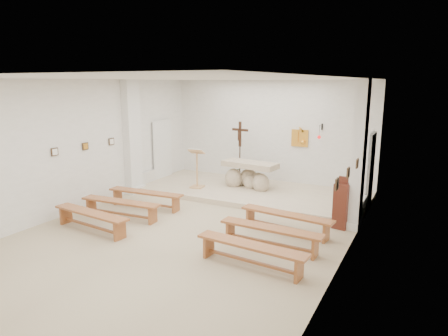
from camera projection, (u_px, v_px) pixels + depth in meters
The scene contains 29 objects.
ground at pixel (191, 230), 9.41m from camera, with size 7.00×10.00×0.00m, color #C9B691.
wall_left at pixel (79, 146), 10.63m from camera, with size 0.02×10.00×3.50m, color white.
wall_right at pixel (347, 173), 7.46m from camera, with size 0.02×10.00×3.50m, color white.
wall_back at pixel (270, 133), 13.37m from camera, with size 7.00×0.02×3.50m, color white.
ceiling at pixel (188, 79), 8.68m from camera, with size 7.00×10.00×0.02m, color silver.
sanctuary_platform at pixel (251, 192), 12.43m from camera, with size 6.98×3.00×0.15m, color beige.
pilaster_left at pixel (132, 137), 12.31m from camera, with size 0.26×0.55×3.50m, color white.
pilaster_right at pixel (359, 156), 9.25m from camera, with size 0.26×0.55×3.50m, color white.
gold_wall_relief at pixel (300, 138), 12.89m from camera, with size 0.55×0.04×0.55m, color gold.
sanctuary_lamp at pixel (319, 135), 12.32m from camera, with size 0.11×0.36×0.44m.
station_frame_left_front at pixel (55, 152), 9.93m from camera, with size 0.03×0.20×0.20m, color #402E1C.
station_frame_left_mid at pixel (85, 146), 10.80m from camera, with size 0.03×0.20×0.20m, color #402E1C.
station_frame_left_rear at pixel (111, 142), 11.66m from camera, with size 0.03×0.20×0.20m, color #402E1C.
station_frame_right_front at pixel (337, 184), 6.79m from camera, with size 0.03×0.20×0.20m, color #402E1C.
station_frame_right_mid at pixel (348, 173), 7.65m from camera, with size 0.03×0.20×0.20m, color #402E1C.
station_frame_right_rear at pixel (357, 163), 8.52m from camera, with size 0.03×0.20×0.20m, color #402E1C.
radiator_left at pixel (147, 179), 13.25m from camera, with size 0.10×0.85×0.52m, color silver.
radiator_right at pixel (362, 209), 10.14m from camera, with size 0.10×0.85×0.52m, color silver.
altar at pixel (249, 177), 12.61m from camera, with size 1.83×0.90×0.91m.
lectern at pixel (197, 168), 12.52m from camera, with size 0.50×0.44×1.27m.
crucifix_stand at pixel (240, 147), 13.21m from camera, with size 0.61×0.26×2.01m.
potted_plant at pixel (236, 174), 13.36m from camera, with size 0.44×0.38×0.49m, color #2B4F1F.
donation_pedestal at pixel (342, 206), 9.45m from camera, with size 0.39×0.39×1.27m.
bench_left_front at pixel (146, 195), 11.03m from camera, with size 2.24×0.52×0.47m.
bench_right_front at pixel (286, 218), 9.19m from camera, with size 2.24×0.60×0.47m.
bench_left_second at pixel (121, 205), 10.16m from camera, with size 2.24×0.52×0.47m.
bench_right_second at pixel (271, 232), 8.32m from camera, with size 2.23×0.44×0.47m.
bench_left_third at pixel (91, 217), 9.29m from camera, with size 2.24×0.58×0.47m.
bench_right_third at pixel (251, 250), 7.45m from camera, with size 2.24×0.53×0.47m.
Camera 1 is at (4.81, -7.52, 3.41)m, focal length 32.00 mm.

